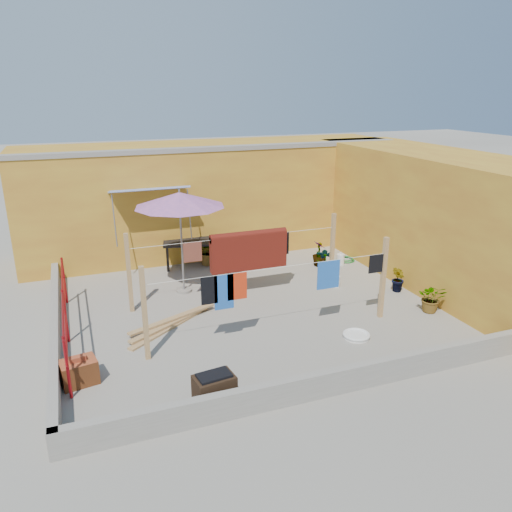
# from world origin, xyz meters

# --- Properties ---
(ground) EXTENTS (80.00, 80.00, 0.00)m
(ground) POSITION_xyz_m (0.00, 0.00, 0.00)
(ground) COLOR #9E998E
(ground) RESTS_ON ground
(wall_back) EXTENTS (11.00, 3.27, 3.21)m
(wall_back) POSITION_xyz_m (0.50, 4.69, 1.61)
(wall_back) COLOR gold
(wall_back) RESTS_ON ground
(wall_right) EXTENTS (2.40, 9.00, 3.20)m
(wall_right) POSITION_xyz_m (5.20, 0.00, 1.60)
(wall_right) COLOR gold
(wall_right) RESTS_ON ground
(parapet_front) EXTENTS (8.30, 0.16, 0.44)m
(parapet_front) POSITION_xyz_m (0.00, -3.58, 0.22)
(parapet_front) COLOR gray
(parapet_front) RESTS_ON ground
(parapet_left) EXTENTS (0.16, 7.30, 0.44)m
(parapet_left) POSITION_xyz_m (-4.08, 0.00, 0.22)
(parapet_left) COLOR gray
(parapet_left) RESTS_ON ground
(red_railing) EXTENTS (0.05, 4.20, 1.10)m
(red_railing) POSITION_xyz_m (-3.85, -0.20, 0.72)
(red_railing) COLOR #9F0F16
(red_railing) RESTS_ON ground
(clothesline_rig) EXTENTS (5.09, 2.35, 1.80)m
(clothesline_rig) POSITION_xyz_m (0.22, 0.54, 1.06)
(clothesline_rig) COLOR tan
(clothesline_rig) RESTS_ON ground
(patio_umbrella) EXTENTS (2.51, 2.51, 2.53)m
(patio_umbrella) POSITION_xyz_m (-1.16, 1.50, 2.27)
(patio_umbrella) COLOR gray
(patio_umbrella) RESTS_ON ground
(outdoor_table) EXTENTS (1.72, 1.11, 0.74)m
(outdoor_table) POSITION_xyz_m (-0.50, 3.20, 0.67)
(outdoor_table) COLOR black
(outdoor_table) RESTS_ON ground
(brick_stack) EXTENTS (0.65, 0.52, 0.51)m
(brick_stack) POSITION_xyz_m (-3.70, -1.81, 0.22)
(brick_stack) COLOR #AB5427
(brick_stack) RESTS_ON ground
(lumber_pile) EXTENTS (2.04, 1.41, 0.14)m
(lumber_pile) POSITION_xyz_m (-1.85, -0.26, 0.07)
(lumber_pile) COLOR tan
(lumber_pile) RESTS_ON ground
(brazier) EXTENTS (0.66, 0.48, 0.55)m
(brazier) POSITION_xyz_m (-1.75, -3.20, 0.27)
(brazier) COLOR black
(brazier) RESTS_ON ground
(white_basin) EXTENTS (0.54, 0.54, 0.09)m
(white_basin) POSITION_xyz_m (1.51, -2.05, 0.05)
(white_basin) COLOR silver
(white_basin) RESTS_ON ground
(water_jug_a) EXTENTS (0.22, 0.22, 0.34)m
(water_jug_a) POSITION_xyz_m (3.41, 1.89, 0.15)
(water_jug_a) COLOR silver
(water_jug_a) RESTS_ON ground
(water_jug_b) EXTENTS (0.20, 0.20, 0.31)m
(water_jug_b) POSITION_xyz_m (2.47, 0.48, 0.14)
(water_jug_b) COLOR silver
(water_jug_b) RESTS_ON ground
(green_hose) EXTENTS (0.53, 0.53, 0.08)m
(green_hose) POSITION_xyz_m (3.70, 2.12, 0.04)
(green_hose) COLOR #176925
(green_hose) RESTS_ON ground
(plant_back_a) EXTENTS (0.93, 0.88, 0.82)m
(plant_back_a) POSITION_xyz_m (-0.06, 3.20, 0.41)
(plant_back_a) COLOR #1D5217
(plant_back_a) RESTS_ON ground
(plant_back_b) EXTENTS (0.42, 0.42, 0.71)m
(plant_back_b) POSITION_xyz_m (2.80, 2.02, 0.36)
(plant_back_b) COLOR #1D5217
(plant_back_b) RESTS_ON ground
(plant_right_a) EXTENTS (0.57, 0.52, 0.89)m
(plant_right_a) POSITION_xyz_m (2.39, 0.95, 0.45)
(plant_right_a) COLOR #1D5217
(plant_right_a) RESTS_ON ground
(plant_right_b) EXTENTS (0.36, 0.41, 0.66)m
(plant_right_b) POSITION_xyz_m (3.70, -0.36, 0.33)
(plant_right_b) COLOR #1D5217
(plant_right_b) RESTS_ON ground
(plant_right_c) EXTENTS (0.78, 0.76, 0.66)m
(plant_right_c) POSITION_xyz_m (3.70, -1.58, 0.33)
(plant_right_c) COLOR #1D5217
(plant_right_c) RESTS_ON ground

